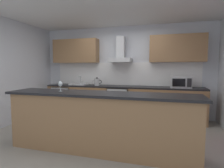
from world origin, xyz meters
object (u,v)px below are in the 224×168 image
(refrigerator, at_px, (65,100))
(range_hood, at_px, (121,54))
(oven, at_px, (119,102))
(wine_glass, at_px, (60,84))
(sink, at_px, (79,84))
(kettle, at_px, (97,82))
(microwave, at_px, (181,82))

(refrigerator, distance_m, range_hood, 2.20)
(oven, height_order, wine_glass, wine_glass)
(refrigerator, relative_size, sink, 1.70)
(sink, bearing_deg, kettle, -4.36)
(refrigerator, bearing_deg, oven, 0.09)
(refrigerator, xyz_separation_m, kettle, (1.07, -0.03, 0.58))
(wine_glass, bearing_deg, kettle, 92.94)
(microwave, distance_m, range_hood, 1.77)
(refrigerator, distance_m, kettle, 1.21)
(oven, distance_m, microwave, 1.71)
(microwave, bearing_deg, kettle, -179.85)
(sink, bearing_deg, wine_glass, -72.07)
(oven, bearing_deg, range_hood, 90.00)
(range_hood, bearing_deg, microwave, -5.61)
(oven, height_order, range_hood, range_hood)
(oven, xyz_separation_m, wine_glass, (-0.55, -2.13, 0.66))
(oven, relative_size, sink, 1.60)
(oven, relative_size, kettle, 2.77)
(refrigerator, xyz_separation_m, range_hood, (1.72, 0.13, 1.36))
(oven, relative_size, microwave, 1.60)
(sink, bearing_deg, microwave, -0.78)
(refrigerator, relative_size, range_hood, 1.18)
(kettle, distance_m, range_hood, 1.03)
(oven, relative_size, wine_glass, 4.50)
(microwave, distance_m, wine_glass, 3.01)
(oven, distance_m, refrigerator, 1.72)
(refrigerator, relative_size, microwave, 1.70)
(oven, distance_m, wine_glass, 2.30)
(range_hood, xyz_separation_m, wine_glass, (-0.55, -2.26, -0.67))
(oven, bearing_deg, refrigerator, -179.91)
(sink, relative_size, wine_glass, 2.81)
(refrigerator, relative_size, wine_glass, 4.78)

